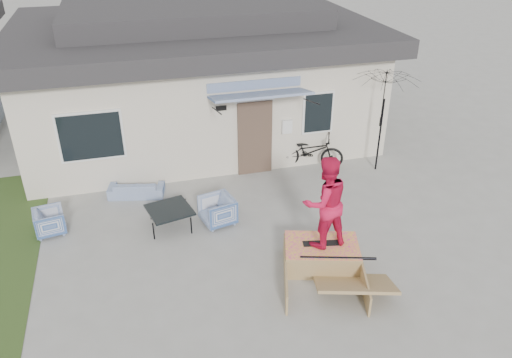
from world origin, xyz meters
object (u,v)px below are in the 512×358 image
object	(u,v)px
patio_umbrella	(383,111)
skate_ramp	(321,255)
skateboard	(322,243)
bicycle	(310,148)
skater	(325,201)
armchair_left	(50,220)
loveseat	(136,186)
armchair_right	(217,209)
coffee_table	(170,218)

from	to	relation	value
patio_umbrella	skate_ramp	xyz separation A→B (m)	(-3.12, -3.62, -1.50)
skateboard	bicycle	bearing A→B (deg)	84.09
skater	armchair_left	bearing A→B (deg)	-32.42
bicycle	skateboard	world-z (taller)	bicycle
loveseat	armchair_right	world-z (taller)	armchair_right
coffee_table	skateboard	distance (m)	3.64
loveseat	skate_ramp	xyz separation A→B (m)	(3.53, -3.92, -0.02)
patio_umbrella	coffee_table	bearing A→B (deg)	-167.36
armchair_left	coffee_table	xyz separation A→B (m)	(2.67, -0.47, -0.10)
bicycle	skate_ramp	size ratio (longest dim) A/B	0.94
armchair_right	skateboard	xyz separation A→B (m)	(1.78, -2.08, 0.15)
loveseat	patio_umbrella	world-z (taller)	patio_umbrella
armchair_left	skate_ramp	xyz separation A→B (m)	(5.52, -2.75, -0.08)
skate_ramp	patio_umbrella	bearing A→B (deg)	66.13
loveseat	skateboard	bearing A→B (deg)	145.48
coffee_table	bicycle	world-z (taller)	bicycle
bicycle	patio_umbrella	size ratio (longest dim) A/B	0.86
coffee_table	skate_ramp	size ratio (longest dim) A/B	0.47
coffee_table	patio_umbrella	world-z (taller)	patio_umbrella
loveseat	skateboard	size ratio (longest dim) A/B	1.79
patio_umbrella	loveseat	bearing A→B (deg)	177.46
patio_umbrella	skateboard	xyz separation A→B (m)	(-3.11, -3.57, -1.22)
armchair_right	bicycle	distance (m)	3.78
armchair_left	skate_ramp	size ratio (longest dim) A/B	0.33
armchair_right	skateboard	bearing A→B (deg)	27.43
loveseat	armchair_left	world-z (taller)	armchair_left
skate_ramp	skater	world-z (taller)	skater
bicycle	armchair_left	bearing A→B (deg)	125.33
skate_ramp	skater	xyz separation A→B (m)	(0.01, 0.05, 1.28)
armchair_right	patio_umbrella	size ratio (longest dim) A/B	0.34
skater	armchair_right	bearing A→B (deg)	-55.96
coffee_table	patio_umbrella	bearing A→B (deg)	12.64
armchair_left	armchair_right	size ratio (longest dim) A/B	0.89
armchair_left	patio_umbrella	distance (m)	8.81
bicycle	skater	distance (m)	4.52
armchair_right	coffee_table	world-z (taller)	armchair_right
coffee_table	bicycle	xyz separation A→B (m)	(4.21, 1.98, 0.37)
loveseat	coffee_table	xyz separation A→B (m)	(0.68, -1.64, -0.04)
patio_umbrella	skate_ramp	distance (m)	5.01
armchair_left	bicycle	bearing A→B (deg)	-87.13
patio_umbrella	armchair_left	bearing A→B (deg)	-174.24
coffee_table	armchair_left	bearing A→B (deg)	170.06
armchair_left	skate_ramp	distance (m)	6.17
skateboard	skater	xyz separation A→B (m)	(0.00, -0.00, 1.00)
loveseat	bicycle	distance (m)	4.90
skateboard	coffee_table	bearing A→B (deg)	153.83
coffee_table	skater	world-z (taller)	skater
armchair_left	skater	size ratio (longest dim) A/B	0.34
armchair_right	coffee_table	bearing A→B (deg)	-110.91
patio_umbrella	bicycle	bearing A→B (deg)	160.13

